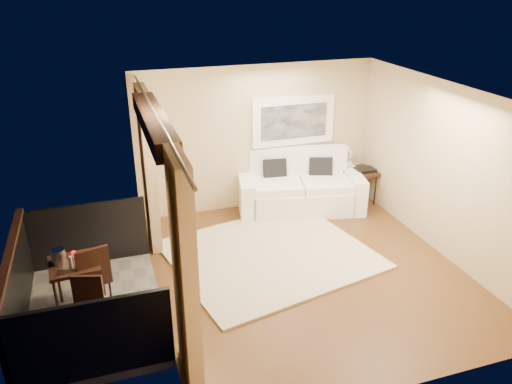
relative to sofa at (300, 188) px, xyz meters
name	(u,v)px	position (x,y,z in m)	size (l,w,h in m)	color
floor	(308,270)	(-0.73, -2.10, -0.39)	(5.00, 5.00, 0.00)	brown
room_shell	(154,122)	(-2.86, -2.10, 2.13)	(5.00, 6.40, 5.00)	white
balcony	(79,301)	(-4.03, -2.10, -0.22)	(1.81, 2.60, 1.17)	#605B56
curtains	(163,210)	(-2.84, -2.10, 0.94)	(0.16, 4.80, 2.64)	tan
artwork	(294,121)	(-0.02, 0.36, 1.23)	(1.62, 0.07, 0.92)	white
rug	(270,254)	(-1.13, -1.52, -0.38)	(3.00, 2.61, 0.04)	beige
sofa	(300,188)	(0.00, 0.00, 0.00)	(2.48, 1.46, 1.12)	white
side_table	(359,173)	(1.20, -0.10, 0.20)	(0.64, 0.64, 0.65)	black
tray	(365,170)	(1.29, -0.14, 0.28)	(0.38, 0.28, 0.05)	black
orchid	(348,156)	(1.03, 0.07, 0.51)	(0.27, 0.18, 0.51)	white
bistro_table	(75,268)	(-4.03, -2.05, 0.26)	(0.67, 0.67, 0.73)	black
balcony_chair_far	(93,274)	(-3.81, -2.12, 0.18)	(0.52, 0.52, 0.98)	black
balcony_chair_near	(88,305)	(-3.89, -2.71, 0.10)	(0.47, 0.47, 0.87)	black
ice_bucket	(59,256)	(-4.20, -1.99, 0.44)	(0.18, 0.18, 0.20)	silver
candle	(74,254)	(-4.02, -1.88, 0.37)	(0.06, 0.06, 0.07)	red
vase	(71,263)	(-4.04, -2.19, 0.43)	(0.04, 0.04, 0.18)	white
glass_a	(86,262)	(-3.87, -2.17, 0.40)	(0.06, 0.06, 0.12)	silver
glass_b	(87,255)	(-3.85, -2.01, 0.40)	(0.06, 0.06, 0.12)	silver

